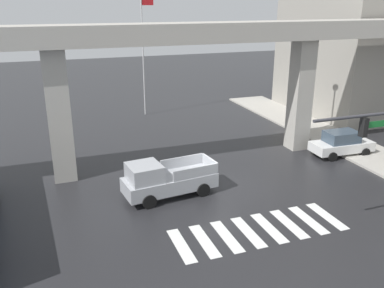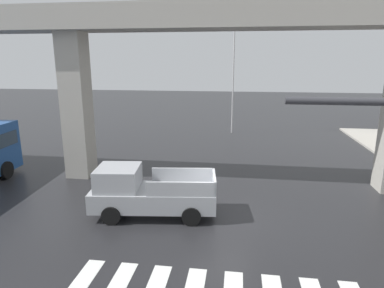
% 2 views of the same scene
% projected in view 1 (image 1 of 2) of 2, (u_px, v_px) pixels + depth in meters
% --- Properties ---
extents(ground_plane, '(120.00, 120.00, 0.00)m').
position_uv_depth(ground_plane, '(217.00, 187.00, 23.75)').
color(ground_plane, '#232326').
extents(crosswalk_stripes, '(8.25, 2.80, 0.01)m').
position_uv_depth(crosswalk_stripes, '(259.00, 230.00, 19.31)').
color(crosswalk_stripes, silver).
rests_on(crosswalk_stripes, ground).
extents(elevated_overpass, '(51.80, 2.29, 8.98)m').
position_uv_depth(elevated_overpass, '(192.00, 45.00, 25.04)').
color(elevated_overpass, '#ADA89E').
rests_on(elevated_overpass, ground).
extents(sidewalk_east, '(4.00, 36.00, 0.15)m').
position_uv_depth(sidewalk_east, '(360.00, 151.00, 29.37)').
color(sidewalk_east, '#ADA89E').
rests_on(sidewalk_east, ground).
extents(pickup_truck, '(5.29, 2.52, 2.08)m').
position_uv_depth(pickup_truck, '(165.00, 180.00, 22.35)').
color(pickup_truck, '#A8AAAF').
rests_on(pickup_truck, ground).
extents(sedan_white, '(4.36, 2.09, 1.72)m').
position_uv_depth(sedan_white, '(341.00, 143.00, 28.51)').
color(sedan_white, silver).
rests_on(sedan_white, ground).
extents(street_lamp_mid_block, '(0.44, 0.70, 7.24)m').
position_uv_depth(street_lamp_mid_block, '(311.00, 78.00, 31.92)').
color(street_lamp_mid_block, '#38383D').
rests_on(street_lamp_mid_block, ground).
extents(flagpole, '(1.16, 0.12, 10.71)m').
position_uv_depth(flagpole, '(144.00, 48.00, 37.02)').
color(flagpole, silver).
rests_on(flagpole, ground).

